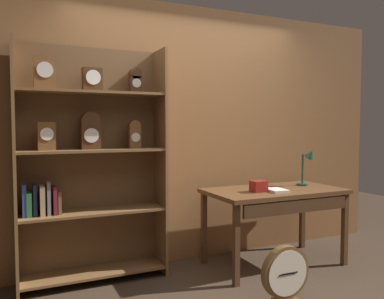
{
  "coord_description": "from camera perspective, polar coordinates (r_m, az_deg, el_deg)",
  "views": [
    {
      "loc": [
        -1.66,
        -2.36,
        1.38
      ],
      "look_at": [
        -0.2,
        0.8,
        1.18
      ],
      "focal_mm": 36.78,
      "sensor_mm": 36.0,
      "label": 1
    }
  ],
  "objects": [
    {
      "name": "toolbox_small",
      "position": [
        3.81,
        9.63,
        -5.28
      ],
      "size": [
        0.14,
        0.12,
        0.11
      ],
      "primitive_type": "cube",
      "color": "maroon",
      "rests_on": "workbench"
    },
    {
      "name": "desk_lamp",
      "position": [
        4.3,
        16.47,
        -1.78
      ],
      "size": [
        0.19,
        0.19,
        0.39
      ],
      "color": "#1E472D",
      "rests_on": "workbench"
    },
    {
      "name": "open_repair_manual",
      "position": [
        3.86,
        12.15,
        -5.8
      ],
      "size": [
        0.18,
        0.23,
        0.02
      ],
      "primitive_type": "cube",
      "rotation": [
        0.0,
        0.0,
        -0.1
      ],
      "color": "silver",
      "rests_on": "workbench"
    },
    {
      "name": "workbench",
      "position": [
        4.0,
        12.08,
        -6.84
      ],
      "size": [
        1.35,
        0.73,
        0.76
      ],
      "color": "brown",
      "rests_on": "ground"
    },
    {
      "name": "round_clock_large",
      "position": [
        3.29,
        13.38,
        -17.17
      ],
      "size": [
        0.42,
        0.11,
        0.46
      ],
      "color": "brown",
      "rests_on": "ground"
    },
    {
      "name": "back_wood_panel",
      "position": [
        4.05,
        -0.59,
        2.24
      ],
      "size": [
        4.8,
        0.05,
        2.6
      ],
      "primitive_type": "cube",
      "color": "brown",
      "rests_on": "ground"
    },
    {
      "name": "bookshelf",
      "position": [
        3.58,
        -14.83,
        -1.71
      ],
      "size": [
        1.28,
        0.34,
        2.09
      ],
      "color": "brown",
      "rests_on": "ground"
    }
  ]
}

